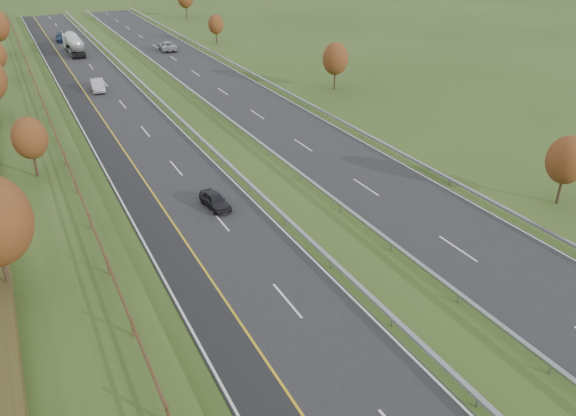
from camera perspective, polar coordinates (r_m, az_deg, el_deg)
name	(u,v)px	position (r m, az deg, el deg)	size (l,w,h in m)	color
ground	(213,133)	(64.71, -7.60, 7.53)	(400.00, 400.00, 0.00)	#2E4719
near_carriageway	(132,131)	(67.36, -15.53, 7.58)	(10.50, 200.00, 0.04)	black
far_carriageway	(263,111)	(72.10, -2.55, 9.80)	(10.50, 200.00, 0.04)	black
hard_shoulder	(99,136)	(66.81, -18.67, 6.98)	(3.00, 200.00, 0.04)	black
lane_markings	(186,123)	(68.65, -10.28, 8.53)	(26.75, 200.00, 0.01)	silver
embankment_left	(7,140)	(66.04, -26.68, 6.16)	(12.00, 200.00, 2.00)	#2E4719
fence_left	(50,119)	(65.20, -23.06, 8.28)	(0.12, 189.06, 1.20)	#422B19
median_barrier_near	(180,119)	(68.41, -10.91, 8.90)	(0.32, 200.00, 0.71)	gray
median_barrier_far	(221,113)	(69.88, -6.87, 9.58)	(0.32, 200.00, 0.71)	gray
outer_barrier_far	(303,101)	(74.39, 1.58, 10.84)	(0.32, 200.00, 0.71)	gray
trees_left	(0,98)	(61.31, -27.24, 9.94)	(6.64, 164.30, 7.66)	#2D2116
trees_far	(262,32)	(102.40, -2.63, 17.39)	(8.45, 118.60, 7.12)	#2D2116
road_tanker	(73,43)	(112.63, -20.96, 15.38)	(2.40, 11.22, 3.46)	silver
car_dark_near	(215,200)	(47.12, -7.42, 0.79)	(1.53, 3.81, 1.30)	black
car_silver_mid	(97,85)	(85.38, -18.79, 11.74)	(1.72, 4.92, 1.62)	#9C9CA0
car_small_far	(61,37)	(125.84, -22.04, 15.77)	(2.09, 5.14, 1.49)	#162745
car_oncoming	(167,46)	(110.83, -12.16, 15.81)	(2.74, 5.94, 1.65)	#A2A3A7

